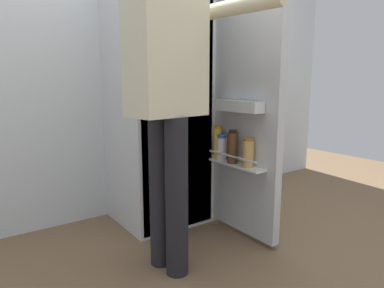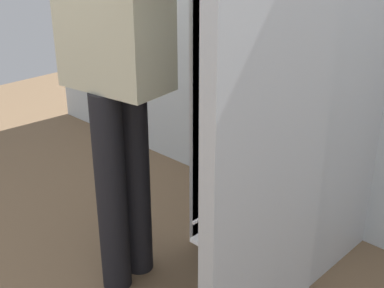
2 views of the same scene
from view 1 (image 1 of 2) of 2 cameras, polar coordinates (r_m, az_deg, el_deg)
ground_plane at (r=2.26m, az=1.56°, el=-16.52°), size 6.61×6.61×0.00m
kitchen_wall at (r=2.78m, az=-9.65°, el=14.48°), size 4.40×0.10×2.45m
refrigerator at (r=2.44m, az=-4.66°, el=7.37°), size 0.65×1.16×1.79m
person at (r=1.75m, az=-3.99°, el=10.30°), size 0.59×0.67×1.70m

